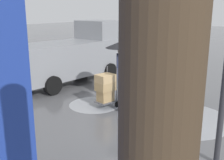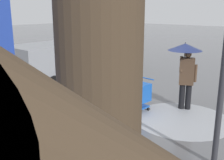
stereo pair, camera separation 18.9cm
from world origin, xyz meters
name	(u,v)px [view 1 (the left image)]	position (x,y,z in m)	size (l,w,h in m)	color
ground_plane	(127,110)	(0.00, 0.00, 0.00)	(90.00, 90.00, 0.00)	#5B5B5E
slush_patch_near_cluster	(94,104)	(1.13, 0.30, 0.00)	(1.70, 1.70, 0.01)	#999BA0
slush_patch_under_van	(182,118)	(-1.69, -0.42, 0.00)	(2.84, 2.84, 0.01)	#999BA0
cargo_van_parked_right	(73,55)	(4.00, -1.46, 1.18)	(2.35, 5.41, 2.60)	gray
shopping_cart_vendor	(138,94)	(-0.33, -0.09, 0.57)	(0.61, 0.86, 1.02)	#1951B2
hand_dolly_boxes	(106,88)	(0.65, 0.28, 0.68)	(0.58, 0.75, 1.32)	#515156
pedestrian_pink_side	(121,57)	(0.61, -0.47, 1.58)	(1.04, 1.04, 2.15)	black
pedestrian_black_side	(185,60)	(-1.31, -1.25, 1.58)	(1.04, 1.04, 2.15)	black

